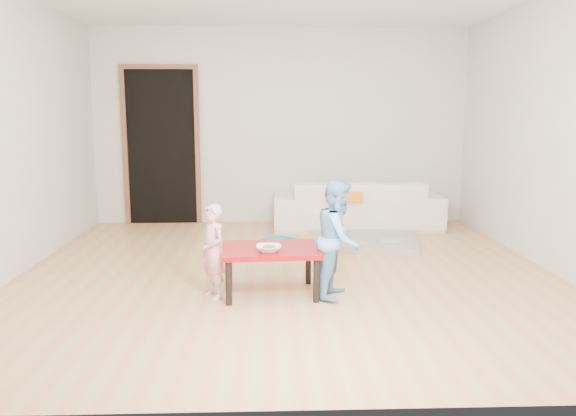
{
  "coord_description": "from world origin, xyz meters",
  "views": [
    {
      "loc": [
        -0.18,
        -5.13,
        1.49
      ],
      "look_at": [
        0.0,
        -0.2,
        0.65
      ],
      "focal_mm": 35.0,
      "sensor_mm": 36.0,
      "label": 1
    }
  ],
  "objects": [
    {
      "name": "floor",
      "position": [
        0.0,
        0.0,
        0.0
      ],
      "size": [
        5.0,
        5.0,
        0.01
      ],
      "primitive_type": "cube",
      "color": "tan",
      "rests_on": "ground"
    },
    {
      "name": "doorway",
      "position": [
        -1.6,
        2.48,
        1.02
      ],
      "size": [
        1.02,
        0.08,
        2.11
      ],
      "primitive_type": null,
      "color": "brown",
      "rests_on": "back_wall"
    },
    {
      "name": "left_wall",
      "position": [
        -2.5,
        0.0,
        1.3
      ],
      "size": [
        0.02,
        5.0,
        2.6
      ],
      "primitive_type": "cube",
      "color": "silver",
      "rests_on": "floor"
    },
    {
      "name": "bowl",
      "position": [
        -0.17,
        -0.77,
        0.42
      ],
      "size": [
        0.2,
        0.2,
        0.05
      ],
      "primitive_type": "imported",
      "color": "white",
      "rests_on": "red_table"
    },
    {
      "name": "cushion",
      "position": [
        0.75,
        1.77,
        0.47
      ],
      "size": [
        0.45,
        0.4,
        0.12
      ],
      "primitive_type": "cube",
      "rotation": [
        0.0,
        0.0,
        0.0
      ],
      "color": "orange",
      "rests_on": "sofa"
    },
    {
      "name": "broccoli",
      "position": [
        -0.17,
        -0.77,
        0.42
      ],
      "size": [
        0.12,
        0.12,
        0.06
      ],
      "primitive_type": null,
      "color": "#2D5919",
      "rests_on": "red_table"
    },
    {
      "name": "right_wall",
      "position": [
        2.5,
        0.0,
        1.3
      ],
      "size": [
        0.02,
        5.0,
        2.6
      ],
      "primitive_type": "cube",
      "color": "silver",
      "rests_on": "floor"
    },
    {
      "name": "red_table",
      "position": [
        -0.16,
        -0.64,
        0.2
      ],
      "size": [
        0.82,
        0.64,
        0.4
      ],
      "primitive_type": null,
      "rotation": [
        0.0,
        0.0,
        0.06
      ],
      "color": "maroon",
      "rests_on": "floor"
    },
    {
      "name": "child_pink",
      "position": [
        -0.62,
        -0.71,
        0.39
      ],
      "size": [
        0.31,
        0.34,
        0.77
      ],
      "primitive_type": "imported",
      "rotation": [
        0.0,
        0.0,
        -0.99
      ],
      "color": "pink",
      "rests_on": "floor"
    },
    {
      "name": "basin",
      "position": [
        -0.05,
        0.81,
        0.06
      ],
      "size": [
        0.41,
        0.41,
        0.13
      ],
      "primitive_type": "imported",
      "color": "teal",
      "rests_on": "floor"
    },
    {
      "name": "sofa",
      "position": [
        0.98,
        2.05,
        0.31
      ],
      "size": [
        2.17,
        0.9,
        0.63
      ],
      "primitive_type": "imported",
      "rotation": [
        0.0,
        0.0,
        3.11
      ],
      "color": "white",
      "rests_on": "floor"
    },
    {
      "name": "child_blue",
      "position": [
        0.39,
        -0.71,
        0.48
      ],
      "size": [
        0.5,
        0.56,
        0.96
      ],
      "primitive_type": "imported",
      "rotation": [
        0.0,
        0.0,
        1.24
      ],
      "color": "#65B0EA",
      "rests_on": "floor"
    },
    {
      "name": "blanket",
      "position": [
        0.91,
        1.17,
        0.03
      ],
      "size": [
        1.42,
        1.26,
        0.06
      ],
      "primitive_type": null,
      "rotation": [
        0.0,
        0.0,
        -0.2
      ],
      "color": "#A6A193",
      "rests_on": "floor"
    },
    {
      "name": "back_wall",
      "position": [
        0.0,
        2.5,
        1.3
      ],
      "size": [
        5.0,
        0.02,
        2.6
      ],
      "primitive_type": "cube",
      "color": "silver",
      "rests_on": "floor"
    }
  ]
}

